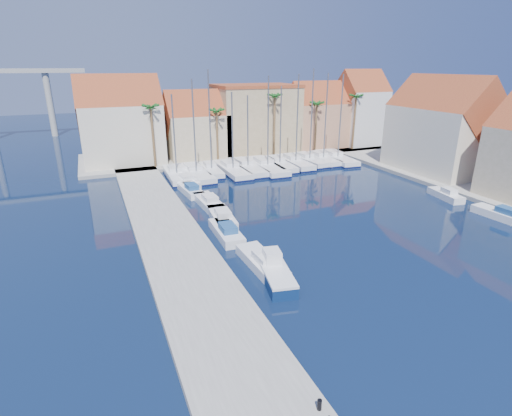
% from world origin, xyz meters
% --- Properties ---
extents(ground, '(260.00, 260.00, 0.00)m').
position_xyz_m(ground, '(0.00, 0.00, 0.00)').
color(ground, black).
rests_on(ground, ground).
extents(quay_west, '(6.00, 77.00, 0.50)m').
position_xyz_m(quay_west, '(-9.00, 13.50, 0.25)').
color(quay_west, gray).
rests_on(quay_west, ground).
extents(shore_north, '(54.00, 16.00, 0.50)m').
position_xyz_m(shore_north, '(10.00, 48.00, 0.25)').
color(shore_north, gray).
rests_on(shore_north, ground).
extents(shore_east, '(12.00, 60.00, 0.50)m').
position_xyz_m(shore_east, '(32.00, 15.00, 0.25)').
color(shore_east, gray).
rests_on(shore_east, ground).
extents(bollard, '(0.22, 0.22, 0.54)m').
position_xyz_m(bollard, '(-6.60, -7.29, 0.77)').
color(bollard, black).
rests_on(bollard, quay_west).
extents(fishing_boat, '(2.90, 5.90, 1.98)m').
position_xyz_m(fishing_boat, '(-3.17, 4.76, 0.66)').
color(fishing_boat, '#0D2550').
rests_on(fishing_boat, ground).
extents(motorboat_west_0, '(2.20, 6.31, 1.40)m').
position_xyz_m(motorboat_west_0, '(-3.29, 6.92, 0.51)').
color(motorboat_west_0, white).
rests_on(motorboat_west_0, ground).
extents(motorboat_west_1, '(2.09, 6.03, 1.40)m').
position_xyz_m(motorboat_west_1, '(-4.00, 13.73, 0.51)').
color(motorboat_west_1, white).
rests_on(motorboat_west_1, ground).
extents(motorboat_west_2, '(2.53, 6.35, 1.40)m').
position_xyz_m(motorboat_west_2, '(-3.20, 17.64, 0.51)').
color(motorboat_west_2, white).
rests_on(motorboat_west_2, ground).
extents(motorboat_west_3, '(2.22, 6.28, 1.40)m').
position_xyz_m(motorboat_west_3, '(-3.12, 22.79, 0.51)').
color(motorboat_west_3, white).
rests_on(motorboat_west_3, ground).
extents(motorboat_west_4, '(2.31, 5.85, 1.40)m').
position_xyz_m(motorboat_west_4, '(-3.94, 27.98, 0.51)').
color(motorboat_west_4, white).
rests_on(motorboat_west_4, ground).
extents(motorboat_west_5, '(2.73, 6.86, 1.40)m').
position_xyz_m(motorboat_west_5, '(-3.51, 32.61, 0.51)').
color(motorboat_west_5, white).
rests_on(motorboat_west_5, ground).
extents(motorboat_west_6, '(2.15, 6.30, 1.40)m').
position_xyz_m(motorboat_west_6, '(-3.13, 37.92, 0.51)').
color(motorboat_west_6, white).
rests_on(motorboat_west_6, ground).
extents(motorboat_east_0, '(2.19, 5.86, 1.40)m').
position_xyz_m(motorboat_east_0, '(24.01, 7.09, 0.51)').
color(motorboat_east_0, white).
rests_on(motorboat_east_0, ground).
extents(motorboat_east_1, '(2.33, 5.14, 1.40)m').
position_xyz_m(motorboat_east_1, '(23.99, 14.38, 0.51)').
color(motorboat_east_1, white).
rests_on(motorboat_east_1, ground).
extents(sailboat_0, '(2.99, 10.07, 11.58)m').
position_xyz_m(sailboat_0, '(-4.13, 35.73, 0.57)').
color(sailboat_0, white).
rests_on(sailboat_0, ground).
extents(sailboat_1, '(3.37, 11.06, 13.48)m').
position_xyz_m(sailboat_1, '(-1.42, 35.62, 0.58)').
color(sailboat_1, white).
rests_on(sailboat_1, ground).
extents(sailboat_2, '(2.60, 8.28, 14.65)m').
position_xyz_m(sailboat_2, '(1.14, 36.31, 0.67)').
color(sailboat_2, white).
rests_on(sailboat_2, ground).
extents(sailboat_3, '(2.90, 10.86, 11.69)m').
position_xyz_m(sailboat_3, '(4.11, 35.52, 0.56)').
color(sailboat_3, white).
rests_on(sailboat_3, ground).
extents(sailboat_4, '(3.14, 11.19, 11.12)m').
position_xyz_m(sailboat_4, '(6.65, 36.07, 0.56)').
color(sailboat_4, white).
rests_on(sailboat_4, ground).
extents(sailboat_5, '(3.62, 12.05, 13.78)m').
position_xyz_m(sailboat_5, '(9.64, 35.48, 0.57)').
color(sailboat_5, white).
rests_on(sailboat_5, ground).
extents(sailboat_6, '(3.08, 9.88, 12.31)m').
position_xyz_m(sailboat_6, '(11.97, 35.93, 0.59)').
color(sailboat_6, white).
rests_on(sailboat_6, ground).
extents(sailboat_7, '(2.91, 10.02, 13.94)m').
position_xyz_m(sailboat_7, '(14.87, 36.20, 0.60)').
color(sailboat_7, white).
rests_on(sailboat_7, ground).
extents(sailboat_8, '(3.00, 9.28, 14.69)m').
position_xyz_m(sailboat_8, '(17.59, 36.62, 0.64)').
color(sailboat_8, white).
rests_on(sailboat_8, ground).
extents(sailboat_9, '(2.49, 9.13, 14.04)m').
position_xyz_m(sailboat_9, '(20.14, 36.55, 0.63)').
color(sailboat_9, white).
rests_on(sailboat_9, ground).
extents(sailboat_10, '(3.78, 11.09, 13.85)m').
position_xyz_m(sailboat_10, '(22.74, 36.30, 0.59)').
color(sailboat_10, white).
rests_on(sailboat_10, ground).
extents(building_0, '(12.30, 9.00, 13.50)m').
position_xyz_m(building_0, '(-10.00, 47.00, 6.52)').
color(building_0, beige).
rests_on(building_0, shore_north).
extents(building_1, '(10.30, 8.00, 11.00)m').
position_xyz_m(building_1, '(2.00, 47.00, 5.30)').
color(building_1, tan).
rests_on(building_1, shore_north).
extents(building_2, '(14.20, 10.20, 11.50)m').
position_xyz_m(building_2, '(13.00, 48.00, 6.26)').
color(building_2, tan).
rests_on(building_2, shore_north).
extents(building_3, '(10.30, 8.00, 12.00)m').
position_xyz_m(building_3, '(25.00, 47.00, 5.86)').
color(building_3, tan).
rests_on(building_3, shore_north).
extents(building_4, '(8.30, 8.00, 14.00)m').
position_xyz_m(building_4, '(34.00, 46.00, 6.97)').
color(building_4, silver).
rests_on(building_4, shore_north).
extents(building_6, '(9.00, 14.30, 13.50)m').
position_xyz_m(building_6, '(32.00, 24.00, 6.52)').
color(building_6, beige).
rests_on(building_6, shore_east).
extents(palm_0, '(2.60, 2.60, 10.15)m').
position_xyz_m(palm_0, '(-6.00, 42.00, 9.08)').
color(palm_0, brown).
rests_on(palm_0, shore_north).
extents(palm_1, '(2.60, 2.60, 9.15)m').
position_xyz_m(palm_1, '(4.00, 42.00, 8.14)').
color(palm_1, brown).
rests_on(palm_1, shore_north).
extents(palm_2, '(2.60, 2.60, 11.15)m').
position_xyz_m(palm_2, '(14.00, 42.00, 10.02)').
color(palm_2, brown).
rests_on(palm_2, shore_north).
extents(palm_3, '(2.60, 2.60, 9.65)m').
position_xyz_m(palm_3, '(22.00, 42.00, 8.61)').
color(palm_3, brown).
rests_on(palm_3, shore_north).
extents(palm_4, '(2.60, 2.60, 10.65)m').
position_xyz_m(palm_4, '(30.00, 42.00, 9.55)').
color(palm_4, brown).
rests_on(palm_4, shore_north).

